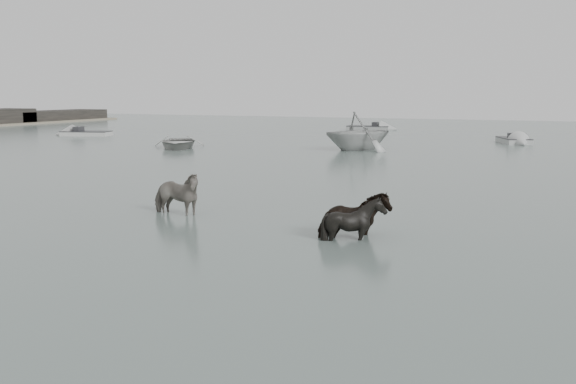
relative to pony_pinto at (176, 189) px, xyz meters
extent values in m
plane|color=#505F58|center=(3.89, -0.92, -0.76)|extent=(140.00, 140.00, 0.00)
imported|color=black|center=(0.00, 0.00, 0.00)|extent=(1.85, 0.92, 1.52)
imported|color=black|center=(5.71, -0.68, -0.01)|extent=(1.75, 1.87, 1.50)
imported|color=black|center=(5.76, -0.96, -0.05)|extent=(1.50, 1.39, 1.43)
imported|color=#A6A5A1|center=(-12.42, 19.16, -0.29)|extent=(5.01, 5.55, 0.94)
imported|color=#B0B2AF|center=(-1.37, 22.43, 0.48)|extent=(6.08, 6.21, 2.48)
cube|color=black|center=(-46.11, 44.08, -0.01)|extent=(4.50, 14.00, 1.10)
camera|label=1|loc=(10.38, -15.69, 2.84)|focal=40.00mm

